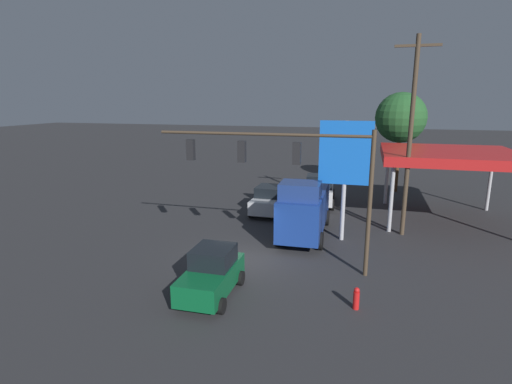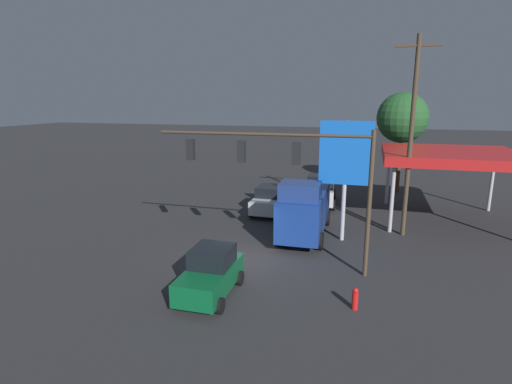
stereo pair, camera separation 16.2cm
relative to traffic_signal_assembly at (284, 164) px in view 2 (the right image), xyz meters
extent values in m
plane|color=#2D2D30|center=(1.98, -0.33, -4.98)|extent=(200.00, 200.00, 0.00)
cylinder|color=#473828|center=(-3.85, 0.02, -1.69)|extent=(0.20, 0.20, 6.59)
cylinder|color=#473828|center=(1.11, 0.02, 1.30)|extent=(9.93, 0.14, 0.14)
cube|color=black|center=(-0.58, 0.02, 0.48)|extent=(0.36, 0.28, 1.00)
sphere|color=#FF4141|center=(-0.58, -0.16, 0.78)|extent=(0.22, 0.22, 0.22)
sphere|color=#392305|center=(-0.58, -0.16, 0.48)|extent=(0.22, 0.22, 0.22)
sphere|color=black|center=(-0.58, -0.16, 0.18)|extent=(0.22, 0.22, 0.22)
cube|color=black|center=(2.00, 0.02, 0.48)|extent=(0.36, 0.28, 1.00)
sphere|color=#FF4141|center=(2.00, -0.16, 0.78)|extent=(0.22, 0.22, 0.22)
sphere|color=#392305|center=(2.00, -0.16, 0.48)|extent=(0.22, 0.22, 0.22)
sphere|color=black|center=(2.00, -0.16, 0.18)|extent=(0.22, 0.22, 0.22)
cube|color=black|center=(4.59, 0.02, 0.48)|extent=(0.36, 0.28, 1.00)
sphere|color=#FF4141|center=(4.59, -0.16, 0.78)|extent=(0.22, 0.22, 0.22)
sphere|color=#392305|center=(4.59, -0.16, 0.48)|extent=(0.22, 0.22, 0.22)
sphere|color=black|center=(4.59, -0.16, 0.18)|extent=(0.22, 0.22, 0.22)
cylinder|color=#473828|center=(-5.89, -6.43, 0.64)|extent=(0.26, 0.26, 11.25)
cube|color=#473828|center=(-5.89, -6.43, 5.66)|extent=(2.40, 0.14, 0.14)
cube|color=red|center=(-8.67, -10.25, -0.65)|extent=(8.22, 8.11, 0.60)
cube|color=red|center=(-8.67, -14.32, -0.65)|extent=(8.22, 0.06, 0.36)
cylinder|color=#B7B7BC|center=(-12.18, -13.70, -2.97)|extent=(0.24, 0.24, 4.03)
cylinder|color=#B7B7BC|center=(-5.17, -13.70, -2.97)|extent=(0.24, 0.24, 4.03)
cylinder|color=#B7B7BC|center=(-5.17, -6.79, -2.97)|extent=(0.24, 0.24, 4.03)
cylinder|color=#B7B7BC|center=(-2.49, -4.54, -1.62)|extent=(0.24, 0.24, 6.72)
cube|color=blue|center=(-2.49, -4.54, 0.00)|extent=(2.87, 0.24, 3.47)
cube|color=black|center=(-2.49, -4.67, 0.00)|extent=(2.01, 0.04, 1.21)
cube|color=silver|center=(-0.29, -12.33, -4.03)|extent=(2.41, 5.34, 1.10)
cube|color=black|center=(-0.36, -11.44, -3.03)|extent=(1.96, 1.74, 0.90)
cylinder|color=black|center=(-1.44, -10.73, -4.58)|extent=(0.28, 0.81, 0.80)
cylinder|color=black|center=(0.60, -10.57, -4.58)|extent=(0.28, 0.81, 0.80)
cylinder|color=black|center=(-1.17, -14.10, -4.58)|extent=(0.28, 0.81, 0.80)
cylinder|color=black|center=(0.86, -13.94, -4.58)|extent=(0.28, 0.81, 0.80)
cube|color=#0C592D|center=(2.17, 3.72, -4.22)|extent=(1.76, 3.82, 0.90)
cube|color=black|center=(2.18, 3.42, -3.39)|extent=(1.59, 1.72, 0.76)
cylinder|color=black|center=(1.28, 4.94, -4.67)|extent=(0.23, 0.62, 0.62)
cylinder|color=black|center=(3.02, 4.97, -4.67)|extent=(0.23, 0.62, 0.62)
cylinder|color=black|center=(1.32, 2.47, -4.67)|extent=(0.23, 0.62, 0.62)
cylinder|color=black|center=(3.06, 2.50, -4.67)|extent=(0.23, 0.62, 0.62)
cube|color=navy|center=(-0.29, -4.83, -3.40)|extent=(2.45, 6.85, 2.20)
cube|color=navy|center=(-0.34, -2.73, -1.85)|extent=(2.16, 1.85, 0.90)
cylinder|color=black|center=(-1.51, -2.65, -4.50)|extent=(0.24, 0.96, 0.96)
cylinder|color=black|center=(0.83, -2.60, -4.50)|extent=(0.24, 0.96, 0.96)
cylinder|color=black|center=(-1.41, -7.07, -4.50)|extent=(0.24, 0.96, 0.96)
cylinder|color=black|center=(0.93, -7.01, -4.50)|extent=(0.24, 0.96, 0.96)
cube|color=silver|center=(2.84, -8.83, -4.20)|extent=(1.84, 4.42, 0.90)
cube|color=black|center=(2.84, -8.83, -3.40)|extent=(1.68, 2.02, 0.70)
cylinder|color=black|center=(1.93, -7.39, -4.65)|extent=(0.23, 0.66, 0.66)
cylinder|color=black|center=(3.77, -7.40, -4.65)|extent=(0.23, 0.66, 0.66)
cylinder|color=black|center=(1.90, -10.25, -4.65)|extent=(0.23, 0.66, 0.66)
cylinder|color=black|center=(3.74, -10.26, -4.65)|extent=(0.23, 0.66, 0.66)
cylinder|color=#4C331E|center=(-6.16, -18.32, -2.54)|extent=(0.36, 0.36, 4.89)
sphere|color=#235628|center=(-6.16, -18.32, 1.37)|extent=(4.20, 4.20, 4.20)
cylinder|color=red|center=(-3.55, 3.23, -4.63)|extent=(0.24, 0.24, 0.70)
sphere|color=red|center=(-3.55, 3.23, -4.21)|extent=(0.22, 0.22, 0.22)
camera|label=1|loc=(-3.60, 17.62, 2.83)|focal=28.00mm
camera|label=2|loc=(-3.75, 17.58, 2.83)|focal=28.00mm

